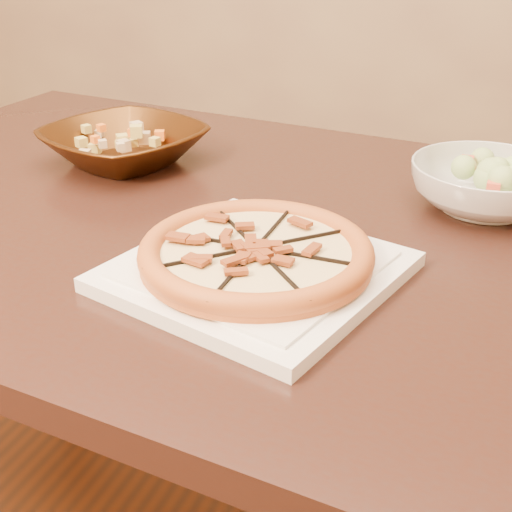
# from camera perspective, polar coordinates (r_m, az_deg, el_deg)

# --- Properties ---
(dining_table) EXTENTS (1.47, 1.02, 0.75)m
(dining_table) POSITION_cam_1_polar(r_m,az_deg,el_deg) (1.08, -2.92, -1.34)
(dining_table) COLOR black
(dining_table) RESTS_ON floor
(plate) EXTENTS (0.36, 0.36, 0.02)m
(plate) POSITION_cam_1_polar(r_m,az_deg,el_deg) (0.85, 0.00, -1.18)
(plate) COLOR white
(plate) RESTS_ON dining_table
(pizza) EXTENTS (0.28, 0.28, 0.03)m
(pizza) POSITION_cam_1_polar(r_m,az_deg,el_deg) (0.84, -0.00, 0.24)
(pizza) COLOR #AB502A
(pizza) RESTS_ON plate
(bronze_bowl) EXTENTS (0.32, 0.32, 0.06)m
(bronze_bowl) POSITION_cam_1_polar(r_m,az_deg,el_deg) (1.24, -10.50, 8.68)
(bronze_bowl) COLOR #4F2D11
(bronze_bowl) RESTS_ON dining_table
(mixed_dish) EXTENTS (0.12, 0.11, 0.03)m
(mixed_dish) POSITION_cam_1_polar(r_m,az_deg,el_deg) (1.23, -10.73, 10.68)
(mixed_dish) COLOR tan
(mixed_dish) RESTS_ON bronze_bowl
(salad_bowl) EXTENTS (0.28, 0.28, 0.07)m
(salad_bowl) POSITION_cam_1_polar(r_m,az_deg,el_deg) (1.08, 17.91, 5.32)
(salad_bowl) COLOR silver
(salad_bowl) RESTS_ON dining_table
(salad) EXTENTS (0.08, 0.11, 0.04)m
(salad) POSITION_cam_1_polar(r_m,az_deg,el_deg) (1.07, 18.19, 7.91)
(salad) COLOR #A3CC74
(salad) RESTS_ON salad_bowl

